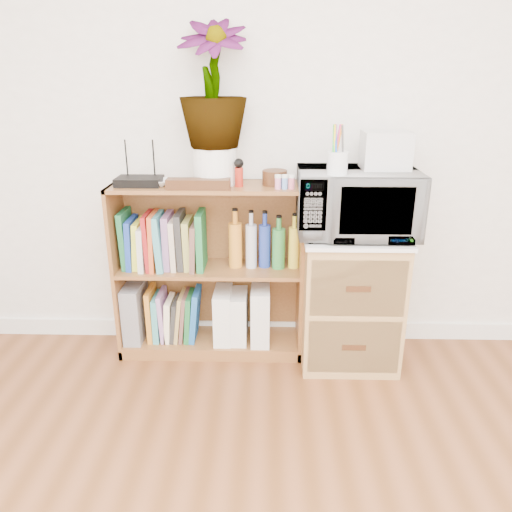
{
  "coord_description": "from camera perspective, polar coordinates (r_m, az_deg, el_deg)",
  "views": [
    {
      "loc": [
        -0.04,
        -0.4,
        1.49
      ],
      "look_at": [
        -0.1,
        1.95,
        0.62
      ],
      "focal_mm": 35.0,
      "sensor_mm": 36.0,
      "label": 1
    }
  ],
  "objects": [
    {
      "name": "skirting_board",
      "position": [
        3.01,
        1.99,
        -8.33
      ],
      "size": [
        4.0,
        0.02,
        0.1
      ],
      "primitive_type": "cube",
      "color": "white",
      "rests_on": "ground"
    },
    {
      "name": "bookshelf",
      "position": [
        2.72,
        -5.28,
        -1.73
      ],
      "size": [
        1.0,
        0.3,
        0.95
      ],
      "primitive_type": "cube",
      "color": "brown",
      "rests_on": "ground"
    },
    {
      "name": "wicker_unit",
      "position": [
        2.72,
        10.6,
        -4.89
      ],
      "size": [
        0.5,
        0.45,
        0.7
      ],
      "primitive_type": "cube",
      "color": "#9E7542",
      "rests_on": "ground"
    },
    {
      "name": "microwave",
      "position": [
        2.53,
        11.41,
        5.99
      ],
      "size": [
        0.59,
        0.4,
        0.32
      ],
      "primitive_type": "imported",
      "rotation": [
        0.0,
        0.0,
        -0.0
      ],
      "color": "silver",
      "rests_on": "wicker_unit"
    },
    {
      "name": "pen_cup",
      "position": [
        2.36,
        9.28,
        10.44
      ],
      "size": [
        0.09,
        0.09,
        0.1
      ],
      "primitive_type": "cylinder",
      "color": "white",
      "rests_on": "microwave"
    },
    {
      "name": "small_appliance",
      "position": [
        2.55,
        14.58,
        11.63
      ],
      "size": [
        0.23,
        0.19,
        0.18
      ],
      "primitive_type": "cube",
      "color": "silver",
      "rests_on": "microwave"
    },
    {
      "name": "router",
      "position": [
        2.62,
        -13.19,
        8.33
      ],
      "size": [
        0.23,
        0.15,
        0.04
      ],
      "primitive_type": "cube",
      "color": "black",
      "rests_on": "bookshelf"
    },
    {
      "name": "white_bowl",
      "position": [
        2.59,
        -11.2,
        8.23
      ],
      "size": [
        0.13,
        0.13,
        0.03
      ],
      "primitive_type": "imported",
      "color": "white",
      "rests_on": "bookshelf"
    },
    {
      "name": "plant_pot",
      "position": [
        2.57,
        -4.74,
        10.24
      ],
      "size": [
        0.22,
        0.22,
        0.19
      ],
      "primitive_type": "cylinder",
      "color": "white",
      "rests_on": "bookshelf"
    },
    {
      "name": "potted_plant",
      "position": [
        2.54,
        -5.01,
        18.97
      ],
      "size": [
        0.33,
        0.33,
        0.6
      ],
      "primitive_type": "imported",
      "color": "#3B7F32",
      "rests_on": "plant_pot"
    },
    {
      "name": "trinket_box",
      "position": [
        2.48,
        -6.61,
        8.18
      ],
      "size": [
        0.31,
        0.08,
        0.05
      ],
      "primitive_type": "cube",
      "color": "#361C0E",
      "rests_on": "bookshelf"
    },
    {
      "name": "kokeshi_doll",
      "position": [
        2.51,
        -1.96,
        8.99
      ],
      "size": [
        0.04,
        0.04,
        0.09
      ],
      "primitive_type": "cylinder",
      "color": "#A42014",
      "rests_on": "bookshelf"
    },
    {
      "name": "wooden_bowl",
      "position": [
        2.56,
        2.14,
        8.96
      ],
      "size": [
        0.13,
        0.13,
        0.07
      ],
      "primitive_type": "cylinder",
      "color": "#3B2010",
      "rests_on": "bookshelf"
    },
    {
      "name": "paint_jars",
      "position": [
        2.47,
        3.29,
        8.3
      ],
      "size": [
        0.11,
        0.04,
        0.06
      ],
      "primitive_type": "cube",
      "color": "pink",
      "rests_on": "bookshelf"
    },
    {
      "name": "file_box",
      "position": [
        2.9,
        -13.61,
        -6.1
      ],
      "size": [
        0.1,
        0.26,
        0.32
      ],
      "primitive_type": "cube",
      "color": "slate",
      "rests_on": "bookshelf"
    },
    {
      "name": "magazine_holder_left",
      "position": [
        2.81,
        -3.77,
        -6.71
      ],
      "size": [
        0.09,
        0.24,
        0.29
      ],
      "primitive_type": "cube",
      "color": "white",
      "rests_on": "bookshelf"
    },
    {
      "name": "magazine_holder_mid",
      "position": [
        2.8,
        -1.95,
        -6.88
      ],
      "size": [
        0.09,
        0.22,
        0.28
      ],
      "primitive_type": "cube",
      "color": "silver",
      "rests_on": "bookshelf"
    },
    {
      "name": "magazine_holder_right",
      "position": [
        2.79,
        0.51,
        -6.53
      ],
      "size": [
        0.1,
        0.26,
        0.32
      ],
      "primitive_type": "cube",
      "color": "silver",
      "rests_on": "bookshelf"
    },
    {
      "name": "cookbooks",
      "position": [
        2.7,
        -10.46,
        1.61
      ],
      "size": [
        0.44,
        0.2,
        0.31
      ],
      "color": "#1D6D3B",
      "rests_on": "bookshelf"
    },
    {
      "name": "liquor_bottles",
      "position": [
        2.64,
        0.73,
        1.7
      ],
      "size": [
        0.38,
        0.07,
        0.31
      ],
      "color": "orange",
      "rests_on": "bookshelf"
    },
    {
      "name": "lower_books",
      "position": [
        2.86,
        -9.37,
        -6.72
      ],
      "size": [
        0.29,
        0.19,
        0.3
      ],
      "color": "orange",
      "rests_on": "bookshelf"
    }
  ]
}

